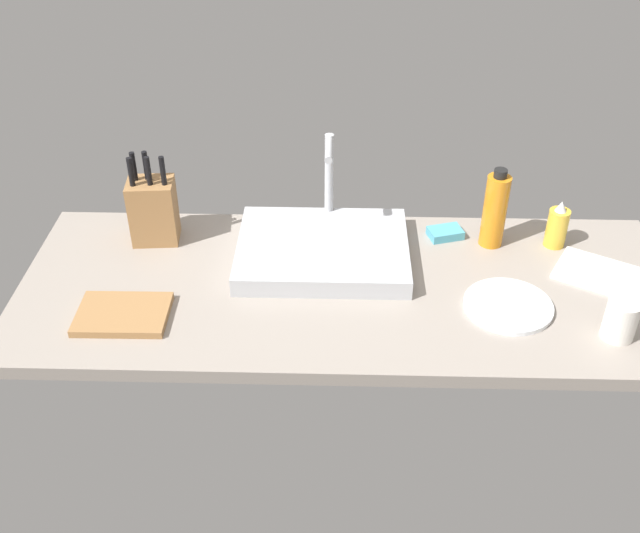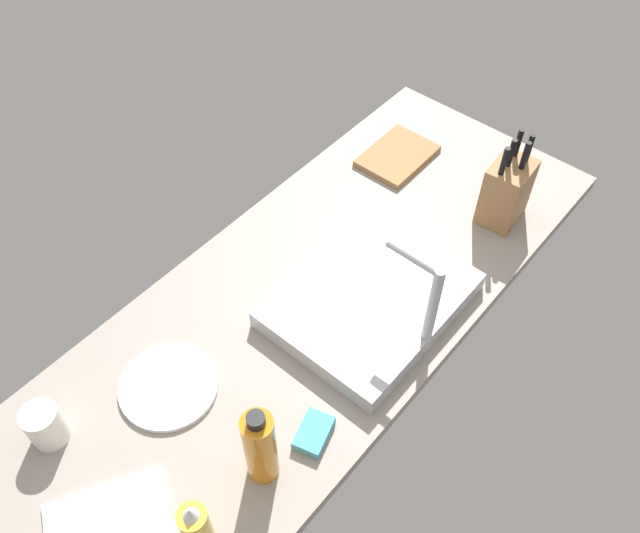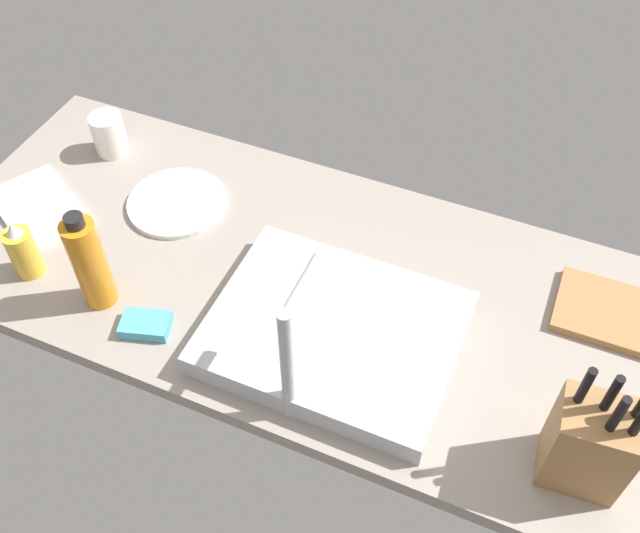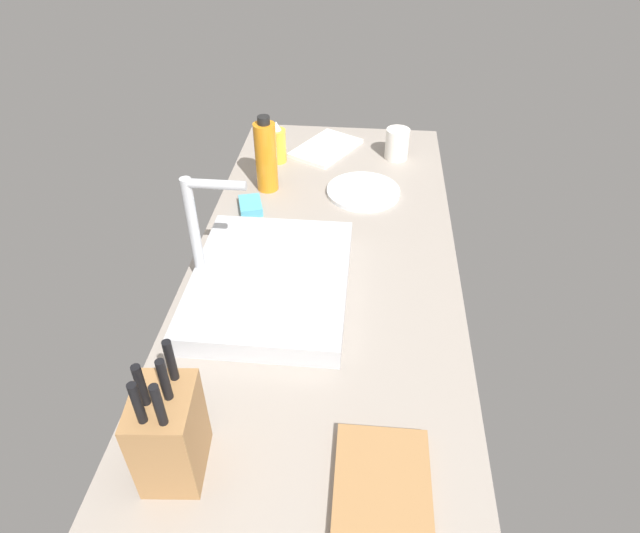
{
  "view_description": "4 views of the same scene",
  "coord_description": "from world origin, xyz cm",
  "px_view_note": "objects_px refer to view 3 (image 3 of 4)",
  "views": [
    {
      "loc": [
        -2.88,
        -151.7,
        116.33
      ],
      "look_at": [
        -7.05,
        -1.57,
        9.88
      ],
      "focal_mm": 42.24,
      "sensor_mm": 36.0,
      "label": 1
    },
    {
      "loc": [
        71.47,
        62.33,
        131.25
      ],
      "look_at": [
        -4.89,
        -2.5,
        9.17
      ],
      "focal_mm": 37.43,
      "sensor_mm": 36.0,
      "label": 2
    },
    {
      "loc": [
        -34.25,
        81.94,
        112.82
      ],
      "look_at": [
        -0.06,
        2.21,
        11.84
      ],
      "focal_mm": 40.11,
      "sensor_mm": 36.0,
      "label": 3
    },
    {
      "loc": [
        -100.14,
        -9.09,
        87.03
      ],
      "look_at": [
        -5.35,
        0.02,
        10.31
      ],
      "focal_mm": 30.68,
      "sensor_mm": 36.0,
      "label": 4
    }
  ],
  "objects_px": {
    "cutting_board": "(613,314)",
    "dinner_plate": "(177,203)",
    "soap_bottle": "(23,251)",
    "sink_basin": "(334,333)",
    "knife_block": "(590,443)",
    "faucet": "(290,351)",
    "coffee_mug": "(109,134)",
    "dish_sponge": "(146,325)",
    "water_bottle": "(90,263)",
    "dish_towel": "(39,208)"
  },
  "relations": [
    {
      "from": "cutting_board",
      "to": "dinner_plate",
      "type": "distance_m",
      "value": 0.92
    },
    {
      "from": "soap_bottle",
      "to": "dinner_plate",
      "type": "distance_m",
      "value": 0.33
    },
    {
      "from": "sink_basin",
      "to": "dinner_plate",
      "type": "height_order",
      "value": "sink_basin"
    },
    {
      "from": "knife_block",
      "to": "cutting_board",
      "type": "relative_size",
      "value": 1.19
    },
    {
      "from": "faucet",
      "to": "cutting_board",
      "type": "relative_size",
      "value": 1.29
    },
    {
      "from": "coffee_mug",
      "to": "dish_sponge",
      "type": "relative_size",
      "value": 1.08
    },
    {
      "from": "knife_block",
      "to": "coffee_mug",
      "type": "relative_size",
      "value": 2.61
    },
    {
      "from": "faucet",
      "to": "water_bottle",
      "type": "distance_m",
      "value": 0.45
    },
    {
      "from": "sink_basin",
      "to": "dish_towel",
      "type": "height_order",
      "value": "sink_basin"
    },
    {
      "from": "dinner_plate",
      "to": "dish_towel",
      "type": "distance_m",
      "value": 0.3
    },
    {
      "from": "dish_sponge",
      "to": "dinner_plate",
      "type": "bearing_deg",
      "value": -69.2
    },
    {
      "from": "soap_bottle",
      "to": "faucet",
      "type": "bearing_deg",
      "value": 173.55
    },
    {
      "from": "water_bottle",
      "to": "dinner_plate",
      "type": "distance_m",
      "value": 0.3
    },
    {
      "from": "dinner_plate",
      "to": "dish_sponge",
      "type": "distance_m",
      "value": 0.33
    },
    {
      "from": "dinner_plate",
      "to": "knife_block",
      "type": "bearing_deg",
      "value": 162.91
    },
    {
      "from": "cutting_board",
      "to": "soap_bottle",
      "type": "bearing_deg",
      "value": 17.36
    },
    {
      "from": "sink_basin",
      "to": "soap_bottle",
      "type": "distance_m",
      "value": 0.63
    },
    {
      "from": "cutting_board",
      "to": "dinner_plate",
      "type": "xyz_separation_m",
      "value": [
        0.92,
        0.06,
        -0.0
      ]
    },
    {
      "from": "dish_towel",
      "to": "dish_sponge",
      "type": "xyz_separation_m",
      "value": [
        -0.38,
        0.18,
        0.01
      ]
    },
    {
      "from": "sink_basin",
      "to": "dish_sponge",
      "type": "bearing_deg",
      "value": 18.76
    },
    {
      "from": "soap_bottle",
      "to": "knife_block",
      "type": "bearing_deg",
      "value": 179.99
    },
    {
      "from": "sink_basin",
      "to": "water_bottle",
      "type": "distance_m",
      "value": 0.47
    },
    {
      "from": "sink_basin",
      "to": "water_bottle",
      "type": "xyz_separation_m",
      "value": [
        0.45,
        0.08,
        0.08
      ]
    },
    {
      "from": "sink_basin",
      "to": "coffee_mug",
      "type": "relative_size",
      "value": 4.55
    },
    {
      "from": "sink_basin",
      "to": "dish_towel",
      "type": "distance_m",
      "value": 0.72
    },
    {
      "from": "coffee_mug",
      "to": "soap_bottle",
      "type": "bearing_deg",
      "value": 98.89
    },
    {
      "from": "cutting_board",
      "to": "coffee_mug",
      "type": "height_order",
      "value": "coffee_mug"
    },
    {
      "from": "faucet",
      "to": "dinner_plate",
      "type": "relative_size",
      "value": 1.3
    },
    {
      "from": "water_bottle",
      "to": "dish_sponge",
      "type": "xyz_separation_m",
      "value": [
        -0.12,
        0.03,
        -0.09
      ]
    },
    {
      "from": "sink_basin",
      "to": "faucet",
      "type": "bearing_deg",
      "value": 84.52
    },
    {
      "from": "knife_block",
      "to": "soap_bottle",
      "type": "relative_size",
      "value": 1.89
    },
    {
      "from": "faucet",
      "to": "dish_towel",
      "type": "bearing_deg",
      "value": -16.99
    },
    {
      "from": "knife_block",
      "to": "cutting_board",
      "type": "distance_m",
      "value": 0.35
    },
    {
      "from": "soap_bottle",
      "to": "dinner_plate",
      "type": "xyz_separation_m",
      "value": [
        -0.17,
        -0.28,
        -0.05
      ]
    },
    {
      "from": "faucet",
      "to": "cutting_board",
      "type": "height_order",
      "value": "faucet"
    },
    {
      "from": "dish_sponge",
      "to": "knife_block",
      "type": "bearing_deg",
      "value": -177.69
    },
    {
      "from": "faucet",
      "to": "soap_bottle",
      "type": "bearing_deg",
      "value": -6.45
    },
    {
      "from": "dish_towel",
      "to": "dish_sponge",
      "type": "relative_size",
      "value": 2.58
    },
    {
      "from": "cutting_board",
      "to": "soap_bottle",
      "type": "height_order",
      "value": "soap_bottle"
    },
    {
      "from": "sink_basin",
      "to": "water_bottle",
      "type": "height_order",
      "value": "water_bottle"
    },
    {
      "from": "cutting_board",
      "to": "dish_sponge",
      "type": "distance_m",
      "value": 0.88
    },
    {
      "from": "water_bottle",
      "to": "dish_sponge",
      "type": "distance_m",
      "value": 0.15
    },
    {
      "from": "knife_block",
      "to": "dinner_plate",
      "type": "relative_size",
      "value": 1.19
    },
    {
      "from": "dinner_plate",
      "to": "dish_towel",
      "type": "xyz_separation_m",
      "value": [
        0.27,
        0.13,
        0.0
      ]
    },
    {
      "from": "knife_block",
      "to": "dinner_plate",
      "type": "bearing_deg",
      "value": -21.93
    },
    {
      "from": "cutting_board",
      "to": "coffee_mug",
      "type": "relative_size",
      "value": 2.2
    },
    {
      "from": "faucet",
      "to": "dish_sponge",
      "type": "distance_m",
      "value": 0.35
    },
    {
      "from": "faucet",
      "to": "soap_bottle",
      "type": "relative_size",
      "value": 2.06
    },
    {
      "from": "faucet",
      "to": "dish_towel",
      "type": "relative_size",
      "value": 1.2
    },
    {
      "from": "faucet",
      "to": "dish_sponge",
      "type": "height_order",
      "value": "faucet"
    }
  ]
}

